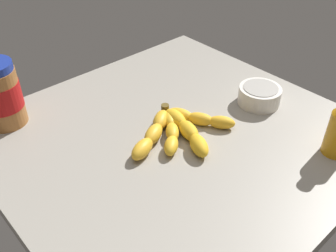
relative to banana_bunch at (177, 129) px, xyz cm
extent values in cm
cube|color=gray|center=(0.06, 0.59, -3.40)|extent=(81.63, 79.17, 3.39)
ellipsoid|color=gold|center=(-0.54, 5.21, 0.05)|extent=(7.92, 7.01, 3.51)
ellipsoid|color=gold|center=(-5.46, 2.21, 0.05)|extent=(8.02, 6.46, 3.51)
ellipsoid|color=gold|center=(-10.71, -0.14, 0.05)|extent=(7.99, 5.81, 3.51)
ellipsoid|color=gold|center=(1.23, 4.18, -0.15)|extent=(5.62, 6.95, 3.12)
ellipsoid|color=gold|center=(-1.49, 0.05, -0.15)|extent=(6.36, 6.78, 3.12)
ellipsoid|color=gold|center=(-5.02, -3.42, -0.15)|extent=(6.81, 6.30, 3.12)
ellipsoid|color=gold|center=(2.57, 3.34, 0.13)|extent=(4.46, 7.63, 3.67)
ellipsoid|color=gold|center=(1.44, -2.34, 0.13)|extent=(5.52, 7.99, 3.67)
ellipsoid|color=gold|center=(-0.60, -7.76, 0.13)|extent=(6.43, 8.14, 3.67)
ellipsoid|color=gold|center=(4.72, 3.94, -0.12)|extent=(5.54, 7.29, 3.17)
ellipsoid|color=gold|center=(7.08, -0.75, -0.12)|extent=(6.02, 7.28, 3.17)
ellipsoid|color=gold|center=(9.93, -5.15, -0.12)|extent=(6.43, 7.18, 3.17)
cylinder|color=brown|center=(3.06, 7.72, 0.09)|extent=(2.00, 2.00, 3.00)
cylinder|color=#9E602D|center=(-27.77, 31.99, 5.51)|extent=(9.77, 9.77, 14.43)
cylinder|color=#B71414|center=(-27.77, 31.99, 6.23)|extent=(9.97, 9.97, 6.49)
cylinder|color=silver|center=(25.41, -4.61, 0.64)|extent=(11.09, 11.09, 4.70)
cylinder|color=#9D9992|center=(25.41, -4.61, 1.04)|extent=(9.09, 9.09, 4.23)
camera|label=1|loc=(-49.25, -51.38, 54.97)|focal=40.75mm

